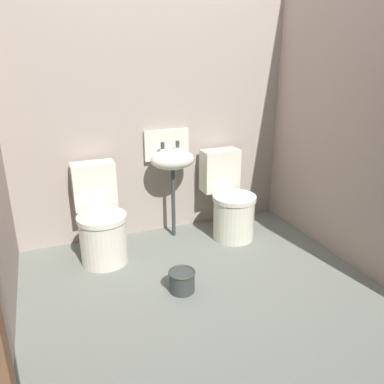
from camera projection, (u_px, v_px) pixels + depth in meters
name	position (u px, v px, depth m)	size (l,w,h in m)	color
ground_plane	(207.00, 301.00, 2.80)	(2.95, 2.82, 0.08)	slate
wall_back	(153.00, 106.00, 3.47)	(2.95, 0.10, 2.39)	#A39488
wall_right	(365.00, 117.00, 2.92)	(0.10, 2.62, 2.39)	#A79287
toilet_left	(101.00, 222.00, 3.21)	(0.40, 0.59, 0.78)	silver
toilet_right	(229.00, 203.00, 3.63)	(0.41, 0.60, 0.78)	silver
sink	(172.00, 158.00, 3.47)	(0.42, 0.35, 0.99)	#363A39
bucket	(182.00, 280.00, 2.82)	(0.20, 0.20, 0.16)	#363A39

